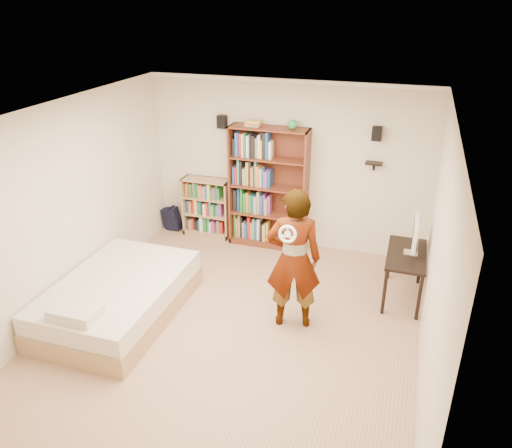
{
  "coord_description": "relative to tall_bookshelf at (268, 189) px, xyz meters",
  "views": [
    {
      "loc": [
        1.85,
        -4.88,
        3.86
      ],
      "look_at": [
        0.09,
        0.6,
        1.18
      ],
      "focal_mm": 35.0,
      "sensor_mm": 36.0,
      "label": 1
    }
  ],
  "objects": [
    {
      "name": "ground",
      "position": [
        0.25,
        -2.32,
        -0.99
      ],
      "size": [
        4.5,
        5.0,
        0.01
      ],
      "primitive_type": "cube",
      "color": "tan",
      "rests_on": "ground"
    },
    {
      "name": "room_shell",
      "position": [
        0.25,
        -2.32,
        0.77
      ],
      "size": [
        4.52,
        5.02,
        2.71
      ],
      "color": "beige",
      "rests_on": "ground"
    },
    {
      "name": "crown_molding",
      "position": [
        0.25,
        -2.32,
        1.68
      ],
      "size": [
        4.5,
        5.0,
        0.06
      ],
      "color": "white",
      "rests_on": "room_shell"
    },
    {
      "name": "speaker_left",
      "position": [
        -0.8,
        0.08,
        1.01
      ],
      "size": [
        0.14,
        0.12,
        0.2
      ],
      "primitive_type": "cube",
      "color": "black",
      "rests_on": "room_shell"
    },
    {
      "name": "speaker_right",
      "position": [
        1.6,
        0.08,
        1.01
      ],
      "size": [
        0.14,
        0.12,
        0.2
      ],
      "primitive_type": "cube",
      "color": "black",
      "rests_on": "room_shell"
    },
    {
      "name": "wall_shelf",
      "position": [
        1.6,
        0.09,
        0.56
      ],
      "size": [
        0.25,
        0.16,
        0.02
      ],
      "primitive_type": "cube",
      "color": "black",
      "rests_on": "room_shell"
    },
    {
      "name": "tall_bookshelf",
      "position": [
        0.0,
        0.0,
        0.0
      ],
      "size": [
        1.26,
        0.37,
        1.99
      ],
      "primitive_type": null,
      "color": "brown",
      "rests_on": "ground"
    },
    {
      "name": "low_bookshelf",
      "position": [
        -1.1,
        0.03,
        -0.49
      ],
      "size": [
        0.82,
        0.31,
        1.02
      ],
      "primitive_type": null,
      "color": "tan",
      "rests_on": "ground"
    },
    {
      "name": "computer_desk",
      "position": [
        2.23,
        -1.0,
        -0.65
      ],
      "size": [
        0.51,
        1.02,
        0.69
      ],
      "primitive_type": null,
      "color": "black",
      "rests_on": "ground"
    },
    {
      "name": "imac",
      "position": [
        2.27,
        -0.98,
        -0.05
      ],
      "size": [
        0.18,
        0.5,
        0.49
      ],
      "primitive_type": null,
      "rotation": [
        0.0,
        0.0,
        0.17
      ],
      "color": "white",
      "rests_on": "computer_desk"
    },
    {
      "name": "daybed",
      "position": [
        -1.27,
        -2.54,
        -0.67
      ],
      "size": [
        1.41,
        2.17,
        0.64
      ],
      "primitive_type": null,
      "color": "white",
      "rests_on": "ground"
    },
    {
      "name": "person",
      "position": [
        0.92,
        -2.02,
        -0.07
      ],
      "size": [
        0.76,
        0.6,
        1.84
      ],
      "primitive_type": "imported",
      "rotation": [
        0.0,
        0.0,
        3.4
      ],
      "color": "black",
      "rests_on": "ground"
    },
    {
      "name": "wii_wheel",
      "position": [
        0.92,
        -2.37,
        0.43
      ],
      "size": [
        0.21,
        0.08,
        0.21
      ],
      "primitive_type": "torus",
      "rotation": [
        1.36,
        0.0,
        0.0
      ],
      "color": "white",
      "rests_on": "person"
    },
    {
      "name": "navy_bag",
      "position": [
        -1.79,
        0.03,
        -0.78
      ],
      "size": [
        0.33,
        0.24,
        0.42
      ],
      "primitive_type": null,
      "rotation": [
        0.0,
        0.0,
        -0.12
      ],
      "color": "black",
      "rests_on": "ground"
    }
  ]
}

